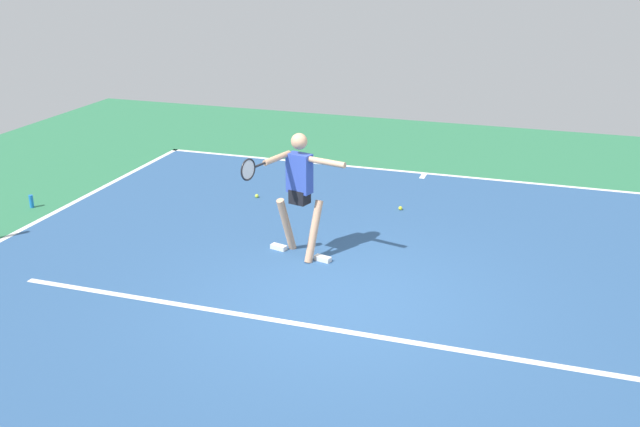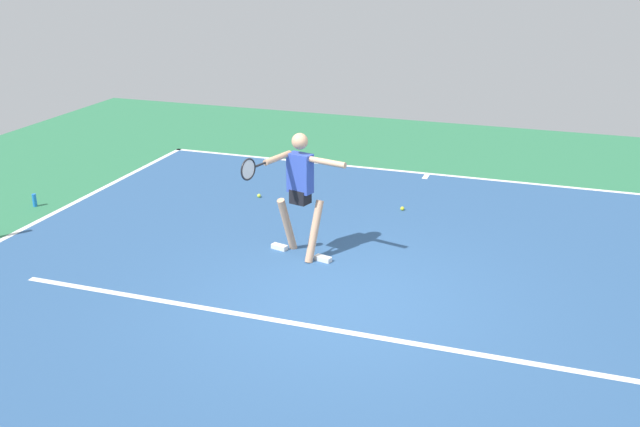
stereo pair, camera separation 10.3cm
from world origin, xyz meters
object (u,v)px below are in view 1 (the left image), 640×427
at_px(tennis_ball_near_player, 257,196).
at_px(tennis_ball_near_service_line, 400,208).
at_px(tennis_player, 298,187).
at_px(water_bottle, 31,201).

xyz_separation_m(tennis_ball_near_player, tennis_ball_near_service_line, (-2.53, -0.17, 0.00)).
bearing_deg(tennis_ball_near_player, tennis_ball_near_service_line, -176.18).
xyz_separation_m(tennis_player, tennis_ball_near_service_line, (-0.97, -2.32, -1.00)).
bearing_deg(tennis_player, tennis_ball_near_service_line, -98.14).
bearing_deg(tennis_ball_near_service_line, tennis_ball_near_player, 3.82).
height_order(tennis_player, tennis_ball_near_player, tennis_player).
xyz_separation_m(tennis_ball_near_player, water_bottle, (3.41, 1.64, 0.08)).
distance_m(tennis_player, tennis_ball_near_player, 2.84).
height_order(tennis_ball_near_player, tennis_ball_near_service_line, same).
height_order(tennis_player, tennis_ball_near_service_line, tennis_player).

